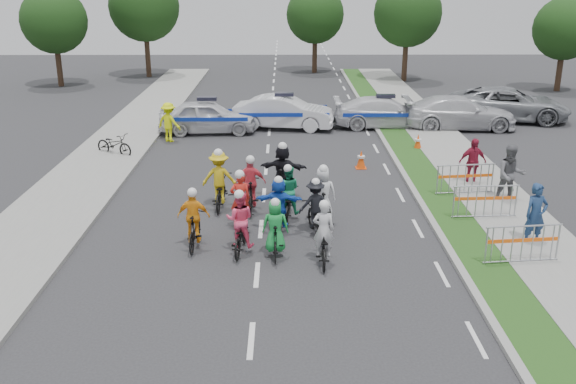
{
  "coord_description": "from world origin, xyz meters",
  "views": [
    {
      "loc": [
        0.67,
        -14.38,
        7.11
      ],
      "look_at": [
        0.79,
        3.13,
        1.1
      ],
      "focal_mm": 40.0,
      "sensor_mm": 36.0,
      "label": 1
    }
  ],
  "objects_px": {
    "rider_3": "(194,224)",
    "tree_1": "(408,13)",
    "tree_3": "(144,6)",
    "barrier_1": "(485,203)",
    "rider_11": "(283,175)",
    "marshal_hiviz": "(169,122)",
    "barrier_2": "(465,180)",
    "rider_7": "(323,201)",
    "spectator_2": "(473,162)",
    "rider_9": "(251,190)",
    "rider_10": "(220,185)",
    "civilian_sedan": "(459,113)",
    "tree_2": "(565,29)",
    "rider_4": "(315,212)",
    "police_car_2": "(385,112)",
    "rider_8": "(288,198)",
    "cone_1": "(418,142)",
    "spectator_0": "(536,215)",
    "rider_2": "(240,229)",
    "police_car_1": "(284,112)",
    "barrier_0": "(522,246)",
    "civilian_suv": "(508,104)",
    "rider_0": "(323,241)",
    "tree_0": "(54,21)",
    "parked_bike": "(114,145)",
    "rider_5": "(279,208)",
    "rider_6": "(241,210)",
    "cone_0": "(361,160)",
    "police_car_0": "(208,117)",
    "rider_1": "(275,233)",
    "spectator_1": "(511,175)",
    "tree_4": "(315,15)"
  },
  "relations": [
    {
      "from": "rider_1",
      "to": "rider_4",
      "type": "bearing_deg",
      "value": -125.56
    },
    {
      "from": "parked_bike",
      "to": "tree_3",
      "type": "height_order",
      "value": "tree_3"
    },
    {
      "from": "barrier_2",
      "to": "tree_1",
      "type": "xyz_separation_m",
      "value": [
        2.3,
        24.15,
        3.98
      ]
    },
    {
      "from": "spectator_1",
      "to": "parked_bike",
      "type": "distance_m",
      "value": 15.34
    },
    {
      "from": "police_car_0",
      "to": "rider_11",
      "type": "bearing_deg",
      "value": -162.41
    },
    {
      "from": "rider_6",
      "to": "cone_0",
      "type": "distance_m",
      "value": 7.52
    },
    {
      "from": "parked_bike",
      "to": "spectator_1",
      "type": "bearing_deg",
      "value": -83.04
    },
    {
      "from": "rider_2",
      "to": "police_car_1",
      "type": "height_order",
      "value": "rider_2"
    },
    {
      "from": "police_car_1",
      "to": "tree_0",
      "type": "relative_size",
      "value": 0.75
    },
    {
      "from": "parked_bike",
      "to": "spectator_2",
      "type": "bearing_deg",
      "value": -77.18
    },
    {
      "from": "rider_7",
      "to": "rider_11",
      "type": "height_order",
      "value": "rider_11"
    },
    {
      "from": "rider_3",
      "to": "rider_0",
      "type": "bearing_deg",
      "value": 166.64
    },
    {
      "from": "rider_5",
      "to": "tree_4",
      "type": "distance_m",
      "value": 31.46
    },
    {
      "from": "rider_9",
      "to": "spectator_0",
      "type": "distance_m",
      "value": 8.3
    },
    {
      "from": "rider_5",
      "to": "parked_bike",
      "type": "relative_size",
      "value": 0.95
    },
    {
      "from": "rider_4",
      "to": "police_car_2",
      "type": "distance_m",
      "value": 13.93
    },
    {
      "from": "rider_10",
      "to": "civilian_sedan",
      "type": "relative_size",
      "value": 0.37
    },
    {
      "from": "rider_11",
      "to": "cone_1",
      "type": "height_order",
      "value": "rider_11"
    },
    {
      "from": "rider_3",
      "to": "civilian_sedan",
      "type": "relative_size",
      "value": 0.33
    },
    {
      "from": "rider_2",
      "to": "rider_10",
      "type": "distance_m",
      "value": 3.54
    },
    {
      "from": "cone_0",
      "to": "parked_bike",
      "type": "relative_size",
      "value": 0.39
    },
    {
      "from": "rider_8",
      "to": "spectator_2",
      "type": "bearing_deg",
      "value": -150.1
    },
    {
      "from": "rider_0",
      "to": "tree_0",
      "type": "distance_m",
      "value": 31.66
    },
    {
      "from": "cone_1",
      "to": "rider_10",
      "type": "bearing_deg",
      "value": -138.06
    },
    {
      "from": "parked_bike",
      "to": "rider_10",
      "type": "bearing_deg",
      "value": -112.29
    },
    {
      "from": "rider_1",
      "to": "rider_11",
      "type": "height_order",
      "value": "rider_11"
    },
    {
      "from": "barrier_2",
      "to": "rider_7",
      "type": "bearing_deg",
      "value": -153.73
    },
    {
      "from": "civilian_suv",
      "to": "marshal_hiviz",
      "type": "height_order",
      "value": "marshal_hiviz"
    },
    {
      "from": "marshal_hiviz",
      "to": "rider_5",
      "type": "bearing_deg",
      "value": 141.38
    },
    {
      "from": "tree_3",
      "to": "barrier_1",
      "type": "bearing_deg",
      "value": -61.04
    },
    {
      "from": "police_car_0",
      "to": "barrier_1",
      "type": "xyz_separation_m",
      "value": [
        9.55,
        -11.3,
        -0.2
      ]
    },
    {
      "from": "rider_11",
      "to": "marshal_hiviz",
      "type": "bearing_deg",
      "value": -45.71
    },
    {
      "from": "spectator_1",
      "to": "spectator_0",
      "type": "bearing_deg",
      "value": -91.57
    },
    {
      "from": "rider_3",
      "to": "tree_1",
      "type": "relative_size",
      "value": 0.26
    },
    {
      "from": "rider_0",
      "to": "spectator_2",
      "type": "bearing_deg",
      "value": -129.95
    },
    {
      "from": "barrier_2",
      "to": "spectator_0",
      "type": "bearing_deg",
      "value": -79.01
    },
    {
      "from": "barrier_0",
      "to": "cone_1",
      "type": "relative_size",
      "value": 2.86
    },
    {
      "from": "rider_0",
      "to": "rider_7",
      "type": "bearing_deg",
      "value": -91.28
    },
    {
      "from": "rider_4",
      "to": "police_car_2",
      "type": "bearing_deg",
      "value": -117.9
    },
    {
      "from": "marshal_hiviz",
      "to": "tree_1",
      "type": "distance_m",
      "value": 21.7
    },
    {
      "from": "rider_5",
      "to": "rider_11",
      "type": "xyz_separation_m",
      "value": [
        0.11,
        2.81,
        0.09
      ]
    },
    {
      "from": "rider_5",
      "to": "marshal_hiviz",
      "type": "relative_size",
      "value": 0.98
    },
    {
      "from": "spectator_2",
      "to": "barrier_1",
      "type": "xyz_separation_m",
      "value": [
        -0.56,
        -3.39,
        -0.29
      ]
    },
    {
      "from": "rider_4",
      "to": "tree_3",
      "type": "height_order",
      "value": "tree_3"
    },
    {
      "from": "civilian_sedan",
      "to": "spectator_2",
      "type": "distance_m",
      "value": 8.84
    },
    {
      "from": "rider_7",
      "to": "tree_2",
      "type": "relative_size",
      "value": 0.32
    },
    {
      "from": "civilian_suv",
      "to": "barrier_2",
      "type": "height_order",
      "value": "civilian_suv"
    },
    {
      "from": "rider_3",
      "to": "barrier_2",
      "type": "bearing_deg",
      "value": -151.64
    },
    {
      "from": "rider_3",
      "to": "rider_9",
      "type": "height_order",
      "value": "rider_9"
    },
    {
      "from": "rider_5",
      "to": "cone_0",
      "type": "bearing_deg",
      "value": -111.88
    }
  ]
}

